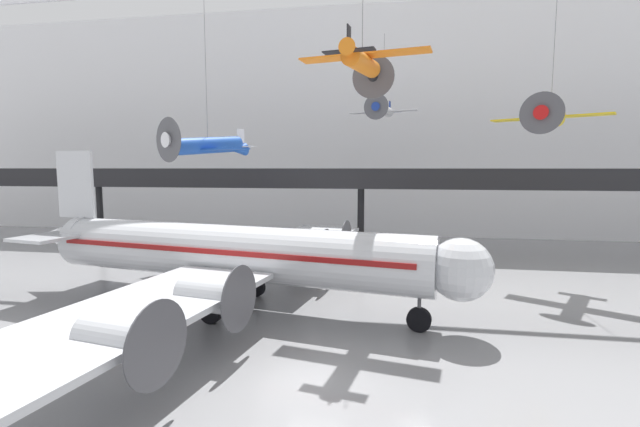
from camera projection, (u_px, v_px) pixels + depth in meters
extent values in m
plane|color=gray|center=(313.00, 380.00, 17.54)|extent=(260.00, 260.00, 0.00)
cube|color=white|center=(368.00, 123.00, 55.22)|extent=(140.00, 3.00, 28.75)
cube|color=black|center=(360.00, 184.00, 43.41)|extent=(110.00, 3.20, 0.90)
cube|color=black|center=(359.00, 174.00, 41.79)|extent=(110.00, 0.12, 1.10)
cylinder|color=black|center=(100.00, 214.00, 49.64)|extent=(0.70, 0.70, 6.59)
cylinder|color=black|center=(361.00, 219.00, 44.75)|extent=(0.70, 0.70, 6.59)
cylinder|color=silver|center=(230.00, 252.00, 26.11)|extent=(24.70, 7.56, 3.32)
sphere|color=silver|center=(461.00, 270.00, 21.67)|extent=(3.25, 3.25, 3.25)
cone|color=silver|center=(65.00, 236.00, 30.57)|extent=(4.78, 3.76, 3.05)
cube|color=maroon|center=(230.00, 247.00, 26.07)|extent=(23.03, 7.32, 0.30)
cube|color=silver|center=(301.00, 240.00, 34.80)|extent=(8.35, 16.42, 0.28)
cube|color=silver|center=(123.00, 316.00, 17.00)|extent=(8.35, 16.42, 0.28)
cylinder|color=silver|center=(305.00, 249.00, 31.00)|extent=(3.08, 2.07, 1.59)
cylinder|color=#4C4C51|center=(326.00, 250.00, 30.48)|extent=(0.59, 2.99, 3.03)
cylinder|color=silver|center=(328.00, 237.00, 36.00)|extent=(3.08, 2.07, 1.59)
cylinder|color=#4C4C51|center=(346.00, 238.00, 35.48)|extent=(0.59, 2.99, 3.03)
cylinder|color=silver|center=(210.00, 295.00, 19.66)|extent=(3.08, 2.07, 1.59)
cylinder|color=#4C4C51|center=(240.00, 299.00, 19.15)|extent=(0.59, 2.99, 3.03)
cylinder|color=silver|center=(120.00, 338.00, 14.67)|extent=(3.08, 2.07, 1.59)
cylinder|color=#4C4C51|center=(158.00, 345.00, 14.15)|extent=(0.59, 2.99, 3.03)
cube|color=silver|center=(75.00, 184.00, 29.74)|extent=(3.12, 0.75, 4.64)
cube|color=silver|center=(82.00, 232.00, 29.98)|extent=(4.60, 9.04, 0.20)
cylinder|color=#4C4C51|center=(419.00, 308.00, 22.58)|extent=(0.20, 0.20, 1.21)
cylinder|color=black|center=(419.00, 320.00, 22.64)|extent=(1.35, 0.60, 1.30)
cylinder|color=#4C4C51|center=(256.00, 278.00, 28.74)|extent=(0.20, 0.20, 1.21)
cylinder|color=black|center=(256.00, 287.00, 28.81)|extent=(1.35, 0.60, 1.30)
cylinder|color=#4C4C51|center=(210.00, 301.00, 23.77)|extent=(0.20, 0.20, 1.21)
cylinder|color=black|center=(211.00, 312.00, 23.83)|extent=(1.35, 0.60, 1.30)
cylinder|color=orange|center=(362.00, 63.00, 24.10)|extent=(1.94, 5.15, 1.39)
cone|color=black|center=(373.00, 76.00, 26.57)|extent=(1.07, 0.98, 0.93)
cylinder|color=#4C4C51|center=(373.00, 77.00, 26.74)|extent=(2.65, 0.53, 2.69)
cone|color=orange|center=(350.00, 49.00, 21.81)|extent=(1.12, 1.53, 0.97)
cube|color=orange|center=(364.00, 56.00, 24.34)|extent=(7.64, 2.57, 0.10)
cube|color=black|center=(349.00, 38.00, 21.48)|extent=(0.17, 0.61, 1.24)
cube|color=black|center=(349.00, 51.00, 21.55)|extent=(2.75, 1.09, 0.06)
cylinder|color=#1E4CAD|center=(208.00, 145.00, 34.88)|extent=(4.35, 6.16, 1.81)
cone|color=white|center=(171.00, 140.00, 32.33)|extent=(1.54, 1.49, 1.17)
cylinder|color=#4C4C51|center=(168.00, 140.00, 32.15)|extent=(2.95, 1.75, 3.39)
cone|color=#1E4CAD|center=(238.00, 150.00, 37.25)|extent=(1.85, 2.09, 1.24)
cube|color=#1E4CAD|center=(204.00, 150.00, 34.63)|extent=(8.98, 6.14, 0.10)
cube|color=white|center=(241.00, 138.00, 37.43)|extent=(0.44, 0.69, 1.57)
cube|color=white|center=(241.00, 147.00, 37.52)|extent=(3.31, 2.38, 0.06)
cylinder|color=slate|center=(206.00, 66.00, 34.21)|extent=(0.04, 0.04, 11.21)
cylinder|color=yellow|center=(551.00, 113.00, 30.98)|extent=(3.53, 5.17, 1.54)
cone|color=red|center=(542.00, 113.00, 28.87)|extent=(1.28, 1.23, 0.98)
cylinder|color=#4C4C51|center=(542.00, 113.00, 28.73)|extent=(2.48, 1.41, 2.82)
cone|color=yellow|center=(557.00, 114.00, 32.95)|extent=(1.53, 1.74, 1.04)
cube|color=yellow|center=(549.00, 118.00, 30.77)|extent=(7.54, 4.97, 0.10)
cube|color=red|center=(559.00, 109.00, 33.15)|extent=(0.36, 0.59, 1.30)
cube|color=red|center=(558.00, 117.00, 33.22)|extent=(2.78, 1.93, 0.06)
cylinder|color=slate|center=(555.00, 39.00, 30.43)|extent=(0.04, 0.04, 9.32)
cylinder|color=silver|center=(383.00, 109.00, 45.23)|extent=(2.16, 4.86, 1.13)
cone|color=navy|center=(377.00, 107.00, 42.98)|extent=(1.06, 0.99, 0.89)
cylinder|color=#4C4C51|center=(376.00, 107.00, 42.83)|extent=(2.48, 0.69, 2.56)
cone|color=silver|center=(389.00, 111.00, 47.33)|extent=(1.14, 1.47, 0.87)
cube|color=silver|center=(383.00, 112.00, 45.00)|extent=(7.23, 2.94, 0.10)
cube|color=navy|center=(390.00, 107.00, 47.54)|extent=(0.20, 0.57, 1.18)
cube|color=navy|center=(390.00, 112.00, 47.60)|extent=(2.62, 1.21, 0.06)
cylinder|color=slate|center=(384.00, 69.00, 44.80)|extent=(0.04, 0.04, 7.23)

